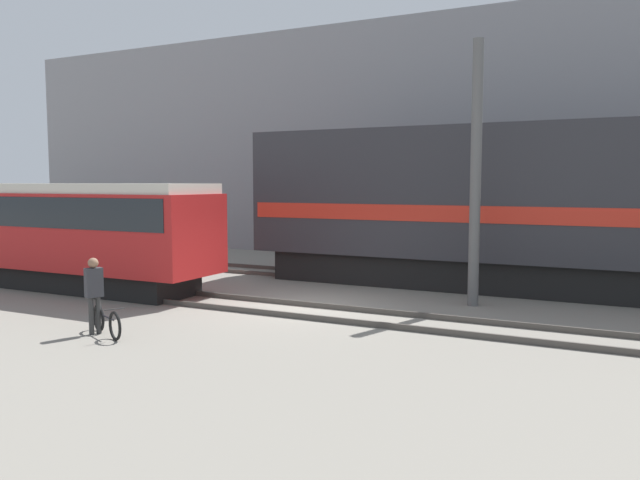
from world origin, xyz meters
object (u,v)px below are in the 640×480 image
freight_locomotive (536,206)px  person (94,288)px  bicycle (107,322)px  utility_pole_left (476,175)px  streetcar (41,227)px

freight_locomotive → person: bearing=-128.9°
freight_locomotive → bicycle: size_ratio=11.99×
bicycle → utility_pole_left: utility_pole_left is taller
streetcar → person: 7.80m
freight_locomotive → bicycle: 12.66m
freight_locomotive → bicycle: bearing=-127.5°
freight_locomotive → streetcar: (-14.54, -5.78, -0.75)m
person → utility_pole_left: bearing=45.9°
freight_locomotive → streetcar: size_ratio=1.40×
bicycle → person: 0.80m
bicycle → freight_locomotive: bearing=52.5°
bicycle → person: (-0.36, 0.02, 0.72)m
person → utility_pole_left: size_ratio=0.24×
streetcar → person: streetcar is taller
bicycle → utility_pole_left: size_ratio=0.21×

